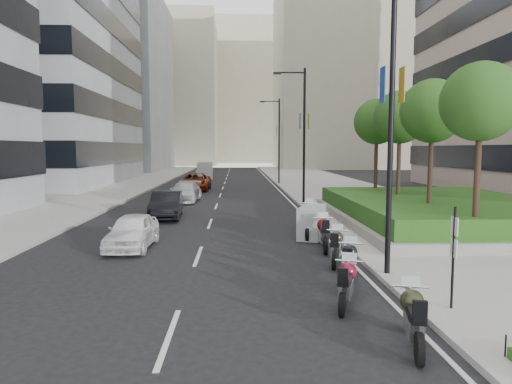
{
  "coord_description": "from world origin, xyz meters",
  "views": [
    {
      "loc": [
        -0.1,
        -11.97,
        3.8
      ],
      "look_at": [
        0.67,
        6.86,
        2.0
      ],
      "focal_mm": 32.0,
      "sensor_mm": 36.0,
      "label": 1
    }
  ],
  "objects": [
    {
      "name": "motorcycle_0",
      "position": [
        3.26,
        -3.63,
        0.56
      ],
      "size": [
        0.77,
        2.09,
        1.06
      ],
      "rotation": [
        0.0,
        0.0,
        1.34
      ],
      "color": "black",
      "rests_on": "ground"
    },
    {
      "name": "motorcycle_1",
      "position": [
        2.53,
        -1.31,
        0.54
      ],
      "size": [
        0.91,
        1.95,
        1.02
      ],
      "rotation": [
        0.0,
        0.0,
        1.21
      ],
      "color": "black",
      "rests_on": "ground"
    },
    {
      "name": "delivery_van",
      "position": [
        -4.24,
        45.99,
        0.99
      ],
      "size": [
        2.27,
        5.16,
        2.11
      ],
      "rotation": [
        0.0,
        0.0,
        0.07
      ],
      "color": "#ADADAF",
      "rests_on": "ground"
    },
    {
      "name": "tree_0",
      "position": [
        8.5,
        4.0,
        5.42
      ],
      "size": [
        2.8,
        2.8,
        6.3
      ],
      "color": "#332319",
      "rests_on": "planter"
    },
    {
      "name": "motorcycle_6",
      "position": [
        3.3,
        9.41,
        0.63
      ],
      "size": [
        0.86,
        2.34,
        1.18
      ],
      "rotation": [
        0.0,
        0.0,
        1.34
      ],
      "color": "black",
      "rests_on": "ground"
    },
    {
      "name": "lane_edge",
      "position": [
        3.7,
        30.0,
        0.01
      ],
      "size": [
        0.12,
        100.0,
        0.01
      ],
      "primitive_type": "cube",
      "color": "silver",
      "rests_on": "ground"
    },
    {
      "name": "hedge",
      "position": [
        10.0,
        10.0,
        0.95
      ],
      "size": [
        9.4,
        13.4,
        0.8
      ],
      "primitive_type": "cube",
      "color": "#144313",
      "rests_on": "planter"
    },
    {
      "name": "building_cream_centre",
      "position": [
        2.0,
        120.0,
        19.0
      ],
      "size": [
        30.0,
        24.0,
        38.0
      ],
      "primitive_type": "cube",
      "color": "#B7AD93",
      "rests_on": "ground"
    },
    {
      "name": "ground",
      "position": [
        0.0,
        0.0,
        0.0
      ],
      "size": [
        160.0,
        160.0,
        0.0
      ],
      "primitive_type": "plane",
      "color": "black",
      "rests_on": "ground"
    },
    {
      "name": "car_a",
      "position": [
        -4.12,
        5.39,
        0.66
      ],
      "size": [
        1.64,
        3.9,
        1.32
      ],
      "primitive_type": "imported",
      "rotation": [
        0.0,
        0.0,
        -0.02
      ],
      "color": "white",
      "rests_on": "ground"
    },
    {
      "name": "sidewalk_left",
      "position": [
        -12.0,
        30.0,
        0.07
      ],
      "size": [
        8.0,
        100.0,
        0.15
      ],
      "primitive_type": "cube",
      "color": "#9E9B93",
      "rests_on": "ground"
    },
    {
      "name": "tree_3",
      "position": [
        8.5,
        16.0,
        5.42
      ],
      "size": [
        2.8,
        2.8,
        6.3
      ],
      "color": "#332319",
      "rests_on": "planter"
    },
    {
      "name": "lamp_post_2",
      "position": [
        4.14,
        36.0,
        5.07
      ],
      "size": [
        2.34,
        0.45,
        9.0
      ],
      "color": "black",
      "rests_on": "ground"
    },
    {
      "name": "planter",
      "position": [
        10.0,
        10.0,
        0.35
      ],
      "size": [
        10.0,
        14.0,
        0.4
      ],
      "primitive_type": "cube",
      "color": "gray",
      "rests_on": "sidewalk_right"
    },
    {
      "name": "tree_2",
      "position": [
        8.5,
        12.0,
        5.42
      ],
      "size": [
        2.8,
        2.8,
        6.3
      ],
      "color": "#332319",
      "rests_on": "planter"
    },
    {
      "name": "parking_sign",
      "position": [
        4.8,
        -2.0,
        1.46
      ],
      "size": [
        0.06,
        0.32,
        2.5
      ],
      "color": "black",
      "rests_on": "ground"
    },
    {
      "name": "motorcycle_4",
      "position": [
        3.16,
        4.9,
        0.61
      ],
      "size": [
        0.76,
        2.29,
        1.14
      ],
      "rotation": [
        0.0,
        0.0,
        1.46
      ],
      "color": "black",
      "rests_on": "ground"
    },
    {
      "name": "building_grey_far",
      "position": [
        -24.0,
        70.0,
        15.0
      ],
      "size": [
        22.0,
        26.0,
        30.0
      ],
      "primitive_type": "cube",
      "color": "gray",
      "rests_on": "ground"
    },
    {
      "name": "car_c",
      "position": [
        -3.86,
        20.71,
        0.7
      ],
      "size": [
        2.26,
        4.93,
        1.4
      ],
      "primitive_type": "imported",
      "rotation": [
        0.0,
        0.0,
        -0.06
      ],
      "color": "silver",
      "rests_on": "ground"
    },
    {
      "name": "car_d",
      "position": [
        -3.95,
        29.48,
        0.79
      ],
      "size": [
        2.72,
        5.71,
        1.57
      ],
      "primitive_type": "imported",
      "rotation": [
        0.0,
        0.0,
        -0.02
      ],
      "color": "maroon",
      "rests_on": "ground"
    },
    {
      "name": "lane_centre",
      "position": [
        -1.5,
        30.0,
        0.01
      ],
      "size": [
        0.12,
        100.0,
        0.01
      ],
      "primitive_type": "cube",
      "color": "silver",
      "rests_on": "ground"
    },
    {
      "name": "motorcycle_2",
      "position": [
        3.1,
        0.71,
        0.55
      ],
      "size": [
        0.87,
        2.01,
        1.03
      ],
      "rotation": [
        0.0,
        0.0,
        1.26
      ],
      "color": "black",
      "rests_on": "ground"
    },
    {
      "name": "building_cream_right",
      "position": [
        22.0,
        80.0,
        18.0
      ],
      "size": [
        28.0,
        24.0,
        36.0
      ],
      "primitive_type": "cube",
      "color": "#B7AD93",
      "rests_on": "ground"
    },
    {
      "name": "car_b",
      "position": [
        -3.98,
        12.91,
        0.73
      ],
      "size": [
        1.8,
        4.51,
        1.46
      ],
      "primitive_type": "imported",
      "rotation": [
        0.0,
        0.0,
        0.06
      ],
      "color": "black",
      "rests_on": "ground"
    },
    {
      "name": "tree_1",
      "position": [
        8.5,
        8.0,
        5.42
      ],
      "size": [
        2.8,
        2.8,
        6.3
      ],
      "color": "#332319",
      "rests_on": "planter"
    },
    {
      "name": "sidewalk_right",
      "position": [
        9.0,
        30.0,
        0.07
      ],
      "size": [
        10.0,
        100.0,
        0.15
      ],
      "primitive_type": "cube",
      "color": "#9E9B93",
      "rests_on": "ground"
    },
    {
      "name": "motorcycle_3",
      "position": [
        3.16,
        2.76,
        0.56
      ],
      "size": [
        0.84,
        2.06,
        1.05
      ],
      "rotation": [
        0.0,
        0.0,
        1.29
      ],
      "color": "black",
      "rests_on": "ground"
    },
    {
      "name": "motorcycle_5",
      "position": [
        3.06,
        7.09,
        0.68
      ],
      "size": [
        1.57,
        2.41,
        1.36
      ],
      "rotation": [
        0.0,
        0.0,
        1.25
      ],
      "color": "black",
      "rests_on": "ground"
    },
    {
      "name": "building_cream_left",
      "position": [
        -18.0,
        100.0,
        17.0
      ],
      "size": [
        26.0,
        24.0,
        34.0
      ],
      "primitive_type": "cube",
      "color": "#B7AD93",
      "rests_on": "ground"
    },
    {
      "name": "lamp_post_1",
      "position": [
        4.14,
        18.0,
        5.07
      ],
      "size": [
        2.34,
        0.45,
        9.0
      ],
      "color": "black",
      "rests_on": "ground"
    },
    {
      "name": "lamp_post_0",
      "position": [
        4.14,
        1.0,
        5.07
      ],
      "size": [
        2.34,
        0.45,
        9.0
      ],
      "color": "black",
      "rests_on": "ground"
    }
  ]
}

